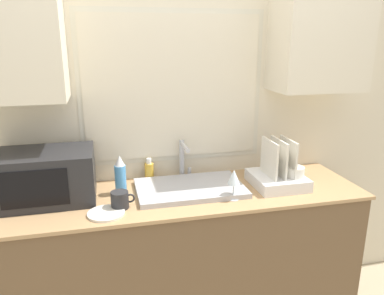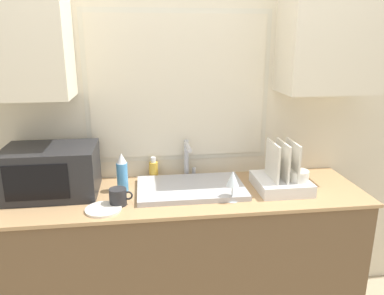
% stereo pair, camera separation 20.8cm
% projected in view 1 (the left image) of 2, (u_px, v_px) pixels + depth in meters
% --- Properties ---
extents(countertop, '(2.11, 0.62, 0.92)m').
position_uv_depth(countertop, '(184.00, 261.00, 2.31)').
color(countertop, brown).
rests_on(countertop, ground_plane).
extents(wall_back, '(6.00, 0.38, 2.60)m').
position_uv_depth(wall_back, '(174.00, 99.00, 2.30)').
color(wall_back, beige).
rests_on(wall_back, ground_plane).
extents(sink_basin, '(0.63, 0.40, 0.03)m').
position_uv_depth(sink_basin, '(190.00, 188.00, 2.21)').
color(sink_basin, '#B2B2B7').
rests_on(sink_basin, countertop).
extents(faucet, '(0.08, 0.19, 0.25)m').
position_uv_depth(faucet, '(183.00, 156.00, 2.36)').
color(faucet, '#B7B7BC').
rests_on(faucet, countertop).
extents(microwave, '(0.51, 0.35, 0.28)m').
position_uv_depth(microwave, '(47.00, 176.00, 2.05)').
color(microwave, '#232326').
rests_on(microwave, countertop).
extents(dish_rack, '(0.30, 0.32, 0.29)m').
position_uv_depth(dish_rack, '(279.00, 175.00, 2.27)').
color(dish_rack, white).
rests_on(dish_rack, countertop).
extents(spray_bottle, '(0.06, 0.06, 0.23)m').
position_uv_depth(spray_bottle, '(120.00, 175.00, 2.14)').
color(spray_bottle, '#4C99D8').
rests_on(spray_bottle, countertop).
extents(soap_bottle, '(0.06, 0.06, 0.14)m').
position_uv_depth(soap_bottle, '(149.00, 171.00, 2.36)').
color(soap_bottle, gold).
rests_on(soap_bottle, countertop).
extents(mug_near_sink, '(0.13, 0.09, 0.09)m').
position_uv_depth(mug_near_sink, '(120.00, 200.00, 1.97)').
color(mug_near_sink, '#262628').
rests_on(mug_near_sink, countertop).
extents(wine_glass, '(0.07, 0.07, 0.18)m').
position_uv_depth(wine_glass, '(234.00, 178.00, 2.06)').
color(wine_glass, silver).
rests_on(wine_glass, countertop).
extents(small_plate, '(0.19, 0.19, 0.01)m').
position_uv_depth(small_plate, '(106.00, 213.00, 1.91)').
color(small_plate, silver).
rests_on(small_plate, countertop).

